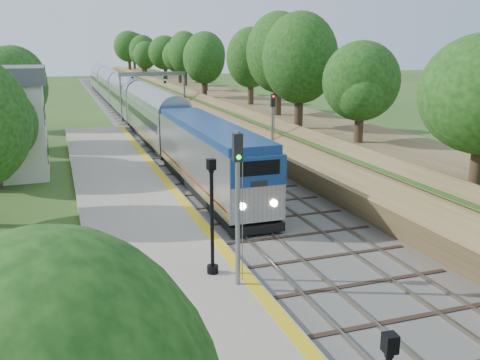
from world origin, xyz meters
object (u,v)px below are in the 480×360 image
object	(u,v)px
signal_platform	(238,192)
signal_farside	(273,124)
signal_gantry	(153,83)
train	(128,100)
lamppost_far	(212,224)

from	to	relation	value
signal_platform	signal_farside	distance (m)	20.77
signal_gantry	signal_farside	distance (m)	30.44
signal_farside	signal_platform	bearing A→B (deg)	-116.00
signal_farside	train	bearing A→B (deg)	99.91
signal_gantry	signal_platform	world-z (taller)	signal_platform
lamppost_far	signal_farside	distance (m)	19.91
train	signal_farside	size ratio (longest dim) A/B	16.78
signal_gantry	train	world-z (taller)	signal_gantry
train	signal_platform	size ratio (longest dim) A/B	16.29
train	lamppost_far	bearing A→B (deg)	-93.84
signal_gantry	signal_farside	bearing A→B (deg)	-82.96
train	signal_farside	xyz separation A→B (m)	(6.20, -35.49, 1.48)
signal_gantry	signal_farside	world-z (taller)	signal_gantry
signal_gantry	signal_farside	size ratio (longest dim) A/B	1.41
signal_gantry	train	size ratio (longest dim) A/B	0.08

